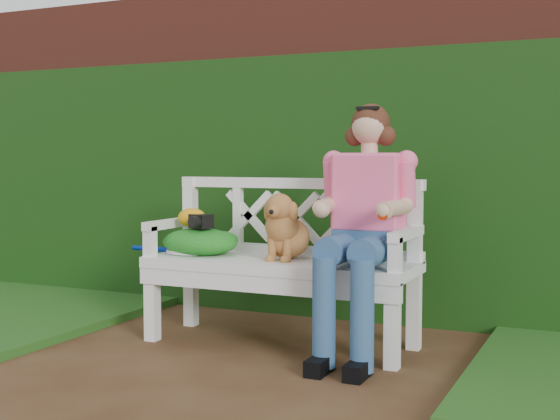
% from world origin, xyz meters
% --- Properties ---
extents(ground, '(60.00, 60.00, 0.00)m').
position_xyz_m(ground, '(0.00, 0.00, 0.00)').
color(ground, '#402313').
extents(brick_wall, '(10.00, 0.30, 2.20)m').
position_xyz_m(brick_wall, '(0.00, 1.90, 1.10)').
color(brick_wall, brown).
rests_on(brick_wall, ground).
extents(ivy_hedge, '(10.00, 0.18, 1.70)m').
position_xyz_m(ivy_hedge, '(0.00, 1.68, 0.85)').
color(ivy_hedge, '#16340F').
rests_on(ivy_hedge, ground).
extents(garden_bench, '(1.60, 0.66, 0.48)m').
position_xyz_m(garden_bench, '(0.04, 0.85, 0.24)').
color(garden_bench, white).
rests_on(garden_bench, ground).
extents(seated_woman, '(0.74, 0.84, 1.25)m').
position_xyz_m(seated_woman, '(0.54, 0.83, 0.63)').
color(seated_woman, '#FE3667').
rests_on(seated_woman, ground).
extents(dog, '(0.32, 0.39, 0.37)m').
position_xyz_m(dog, '(0.08, 0.85, 0.67)').
color(dog, '#B87B3D').
rests_on(dog, garden_bench).
extents(tennis_racket, '(0.60, 0.28, 0.03)m').
position_xyz_m(tennis_racket, '(-0.55, 0.84, 0.49)').
color(tennis_racket, white).
rests_on(tennis_racket, garden_bench).
extents(green_bag, '(0.48, 0.38, 0.15)m').
position_xyz_m(green_bag, '(-0.46, 0.84, 0.56)').
color(green_bag, '#37742C').
rests_on(green_bag, garden_bench).
extents(camera_item, '(0.14, 0.12, 0.08)m').
position_xyz_m(camera_item, '(-0.44, 0.81, 0.67)').
color(camera_item, black).
rests_on(camera_item, green_bag).
extents(baseball_glove, '(0.19, 0.14, 0.11)m').
position_xyz_m(baseball_glove, '(-0.52, 0.85, 0.69)').
color(baseball_glove, orange).
rests_on(baseball_glove, green_bag).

